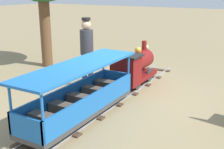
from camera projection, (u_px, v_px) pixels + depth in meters
The scene contains 5 objects.
ground_plane at pixel (111, 100), 6.03m from camera, with size 60.00×60.00×0.00m, color #8C7A56.
track at pixel (107, 102), 5.90m from camera, with size 0.70×6.40×0.04m.
locomotive at pixel (134, 66), 6.78m from camera, with size 0.66×1.45×0.96m.
passenger_car at pixel (81, 97), 5.04m from camera, with size 0.76×2.70×0.97m.
conductor_person at pixel (87, 47), 6.58m from camera, with size 0.30×0.30×1.62m.
Camera 1 is at (2.82, -4.87, 2.24)m, focal length 46.43 mm.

